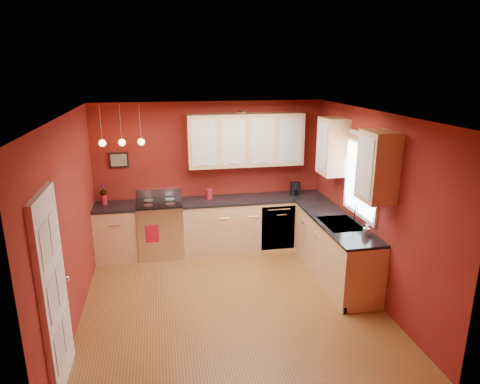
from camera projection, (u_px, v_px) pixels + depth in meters
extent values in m
plane|color=#96632B|center=(231.00, 302.00, 5.98)|extent=(4.20, 4.20, 0.00)
cube|color=silver|center=(229.00, 114.00, 5.25)|extent=(4.00, 4.20, 0.02)
cube|color=maroon|center=(211.00, 176.00, 7.59)|extent=(4.00, 0.02, 2.60)
cube|color=maroon|center=(271.00, 294.00, 3.63)|extent=(4.00, 0.02, 2.60)
cube|color=maroon|center=(70.00, 224.00, 5.25)|extent=(0.02, 4.20, 2.60)
cube|color=maroon|center=(371.00, 205.00, 5.97)|extent=(0.02, 4.20, 2.60)
cube|color=#E7BD7C|center=(117.00, 233.00, 7.25)|extent=(0.70, 0.60, 0.90)
cube|color=#E7BD7C|center=(254.00, 224.00, 7.68)|extent=(2.54, 0.60, 0.90)
cube|color=#E7BD7C|center=(334.00, 250.00, 6.58)|extent=(0.60, 2.10, 0.90)
cube|color=black|center=(115.00, 207.00, 7.12)|extent=(0.70, 0.62, 0.04)
cube|color=black|center=(254.00, 199.00, 7.55)|extent=(2.54, 0.62, 0.04)
cube|color=black|center=(336.00, 221.00, 6.45)|extent=(0.62, 2.10, 0.04)
cube|color=silver|center=(161.00, 229.00, 7.38)|extent=(0.76, 0.64, 0.92)
cube|color=black|center=(161.00, 235.00, 7.09)|extent=(0.55, 0.02, 0.32)
cylinder|color=silver|center=(160.00, 221.00, 7.01)|extent=(0.60, 0.02, 0.02)
cube|color=black|center=(159.00, 203.00, 7.25)|extent=(0.76, 0.60, 0.03)
cylinder|color=#939398|center=(148.00, 205.00, 7.08)|extent=(0.16, 0.16, 0.01)
cylinder|color=#939398|center=(170.00, 204.00, 7.14)|extent=(0.16, 0.16, 0.01)
cylinder|color=#939398|center=(149.00, 200.00, 7.34)|extent=(0.16, 0.16, 0.01)
cylinder|color=#939398|center=(170.00, 199.00, 7.41)|extent=(0.16, 0.16, 0.01)
cube|color=silver|center=(159.00, 193.00, 7.50)|extent=(0.76, 0.04, 0.16)
cube|color=silver|center=(278.00, 228.00, 7.47)|extent=(0.60, 0.02, 0.80)
cube|color=#939398|center=(340.00, 225.00, 6.31)|extent=(0.50, 0.70, 0.05)
cube|color=black|center=(336.00, 222.00, 6.47)|extent=(0.42, 0.30, 0.02)
cube|color=black|center=(345.00, 230.00, 6.15)|extent=(0.42, 0.30, 0.02)
cylinder|color=white|center=(355.00, 213.00, 6.30)|extent=(0.02, 0.02, 0.28)
cylinder|color=white|center=(351.00, 205.00, 6.25)|extent=(0.16, 0.02, 0.02)
cube|color=white|center=(362.00, 176.00, 6.15)|extent=(0.04, 1.02, 1.22)
cube|color=white|center=(361.00, 176.00, 6.15)|extent=(0.01, 0.90, 1.10)
cube|color=#A77B53|center=(362.00, 151.00, 6.04)|extent=(0.02, 0.96, 0.36)
cube|color=white|center=(53.00, 293.00, 4.21)|extent=(0.06, 0.82, 2.05)
cube|color=silver|center=(45.00, 246.00, 3.88)|extent=(0.00, 0.28, 0.40)
cube|color=silver|center=(54.00, 231.00, 4.22)|extent=(0.00, 0.28, 0.40)
cube|color=silver|center=(53.00, 299.00, 4.03)|extent=(0.00, 0.28, 0.40)
cube|color=silver|center=(61.00, 281.00, 4.37)|extent=(0.00, 0.28, 0.40)
cube|color=silver|center=(60.00, 349.00, 4.19)|extent=(0.00, 0.28, 0.40)
cube|color=silver|center=(67.00, 328.00, 4.53)|extent=(0.00, 0.28, 0.40)
sphere|color=white|center=(67.00, 279.00, 4.53)|extent=(0.06, 0.06, 0.06)
cube|color=#E7BD7C|center=(246.00, 140.00, 7.35)|extent=(2.00, 0.35, 0.90)
cube|color=#E7BD7C|center=(353.00, 155.00, 6.06)|extent=(0.35, 1.95, 0.90)
cube|color=black|center=(119.00, 160.00, 7.20)|extent=(0.32, 0.03, 0.26)
cylinder|color=#939398|center=(101.00, 124.00, 6.67)|extent=(0.01, 0.01, 0.60)
sphere|color=#FFA53F|center=(102.00, 143.00, 6.75)|extent=(0.11, 0.11, 0.11)
cylinder|color=#939398|center=(120.00, 124.00, 6.72)|extent=(0.01, 0.01, 0.60)
sphere|color=#FFA53F|center=(122.00, 142.00, 6.80)|extent=(0.11, 0.11, 0.11)
cylinder|color=#939398|center=(140.00, 123.00, 6.77)|extent=(0.01, 0.01, 0.60)
sphere|color=#FFA53F|center=(141.00, 142.00, 6.86)|extent=(0.11, 0.11, 0.11)
cylinder|color=#AC1227|center=(209.00, 194.00, 7.46)|extent=(0.10, 0.10, 0.16)
cylinder|color=#AC1227|center=(209.00, 190.00, 7.43)|extent=(0.11, 0.11, 0.02)
cylinder|color=#AC1227|center=(104.00, 200.00, 7.16)|extent=(0.10, 0.10, 0.16)
imported|color=#AC1227|center=(103.00, 190.00, 7.12)|extent=(0.12, 0.12, 0.20)
cube|color=black|center=(295.00, 188.00, 7.69)|extent=(0.16, 0.13, 0.23)
cylinder|color=black|center=(296.00, 192.00, 7.67)|extent=(0.09, 0.09, 0.10)
imported|color=white|center=(366.00, 230.00, 5.81)|extent=(0.09, 0.10, 0.17)
cube|color=#AC1227|center=(152.00, 234.00, 7.03)|extent=(0.22, 0.02, 0.30)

